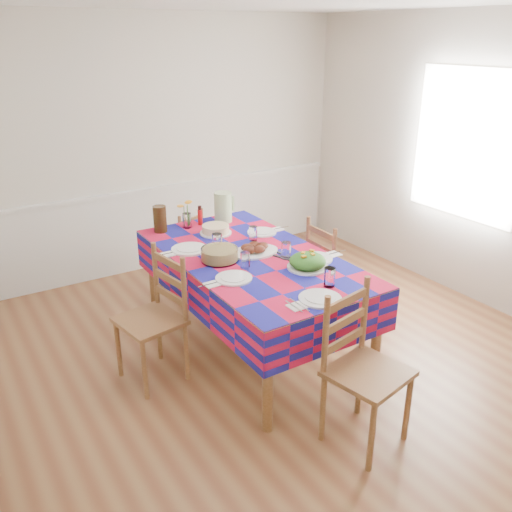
{
  "coord_description": "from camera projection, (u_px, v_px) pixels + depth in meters",
  "views": [
    {
      "loc": [
        -2.21,
        -2.99,
        2.48
      ],
      "look_at": [
        -0.16,
        0.26,
        0.9
      ],
      "focal_mm": 38.0,
      "sensor_mm": 36.0,
      "label": 1
    }
  ],
  "objects": [
    {
      "name": "pasta_bowl",
      "position": [
        220.0,
        254.0,
        4.23
      ],
      "size": [
        0.29,
        0.29,
        0.1
      ],
      "color": "white",
      "rests_on": "dining_table"
    },
    {
      "name": "salad_platter",
      "position": [
        308.0,
        262.0,
        4.1
      ],
      "size": [
        0.31,
        0.31,
        0.13
      ],
      "color": "white",
      "rests_on": "dining_table"
    },
    {
      "name": "green_pitcher",
      "position": [
        223.0,
        207.0,
        5.08
      ],
      "size": [
        0.17,
        0.17,
        0.28
      ],
      "primitive_type": "cylinder",
      "color": "#B3D798",
      "rests_on": "dining_table"
    },
    {
      "name": "dining_table",
      "position": [
        252.0,
        266.0,
        4.38
      ],
      "size": [
        1.14,
        2.12,
        0.83
      ],
      "color": "brown",
      "rests_on": "room"
    },
    {
      "name": "chair_right",
      "position": [
        331.0,
        272.0,
        4.9
      ],
      "size": [
        0.42,
        0.44,
        0.98
      ],
      "rotation": [
        0.0,
        0.0,
        1.56
      ],
      "color": "brown",
      "rests_on": "room"
    },
    {
      "name": "chair_near",
      "position": [
        362.0,
        370.0,
        3.41
      ],
      "size": [
        0.54,
        0.53,
        1.05
      ],
      "rotation": [
        0.0,
        0.0,
        0.2
      ],
      "color": "brown",
      "rests_on": "room"
    },
    {
      "name": "flower_vase",
      "position": [
        187.0,
        216.0,
        4.93
      ],
      "size": [
        0.16,
        0.13,
        0.26
      ],
      "color": "white",
      "rests_on": "dining_table"
    },
    {
      "name": "setting_left_near",
      "position": [
        237.0,
        272.0,
        3.98
      ],
      "size": [
        0.49,
        0.29,
        0.13
      ],
      "rotation": [
        0.0,
        0.0,
        1.57
      ],
      "color": "white",
      "rests_on": "dining_table"
    },
    {
      "name": "setting_right_far",
      "position": [
        259.0,
        232.0,
        4.77
      ],
      "size": [
        0.49,
        0.28,
        0.13
      ],
      "rotation": [
        0.0,
        0.0,
        -1.57
      ],
      "color": "white",
      "rests_on": "dining_table"
    },
    {
      "name": "tea_pitcher",
      "position": [
        160.0,
        219.0,
        4.82
      ],
      "size": [
        0.12,
        0.12,
        0.24
      ],
      "primitive_type": "cylinder",
      "color": "black",
      "rests_on": "dining_table"
    },
    {
      "name": "cake",
      "position": [
        216.0,
        230.0,
        4.81
      ],
      "size": [
        0.28,
        0.28,
        0.08
      ],
      "color": "white",
      "rests_on": "dining_table"
    },
    {
      "name": "name_card",
      "position": [
        336.0,
        304.0,
        3.55
      ],
      "size": [
        0.08,
        0.02,
        0.02
      ],
      "primitive_type": "cube",
      "color": "white",
      "rests_on": "dining_table"
    },
    {
      "name": "setting_right_near",
      "position": [
        305.0,
        255.0,
        4.27
      ],
      "size": [
        0.55,
        0.32,
        0.14
      ],
      "rotation": [
        0.0,
        0.0,
        -1.57
      ],
      "color": "white",
      "rests_on": "dining_table"
    },
    {
      "name": "serving_utensils",
      "position": [
        279.0,
        255.0,
        4.35
      ],
      "size": [
        0.17,
        0.37,
        0.01
      ],
      "color": "black",
      "rests_on": "dining_table"
    },
    {
      "name": "setting_near_head",
      "position": [
        323.0,
        291.0,
        3.68
      ],
      "size": [
        0.47,
        0.32,
        0.14
      ],
      "color": "white",
      "rests_on": "dining_table"
    },
    {
      "name": "room",
      "position": [
        294.0,
        205.0,
        3.86
      ],
      "size": [
        4.58,
        5.08,
        2.78
      ],
      "color": "brown",
      "rests_on": "ground"
    },
    {
      "name": "chair_left",
      "position": [
        155.0,
        318.0,
        4.06
      ],
      "size": [
        0.5,
        0.51,
        1.02
      ],
      "rotation": [
        0.0,
        0.0,
        -1.41
      ],
      "color": "brown",
      "rests_on": "room"
    },
    {
      "name": "hot_sauce",
      "position": [
        200.0,
        215.0,
        5.01
      ],
      "size": [
        0.04,
        0.04,
        0.18
      ],
      "primitive_type": "cylinder",
      "color": "#A90D0F",
      "rests_on": "dining_table"
    },
    {
      "name": "wainscot",
      "position": [
        163.0,
        223.0,
        6.13
      ],
      "size": [
        4.41,
        0.06,
        0.92
      ],
      "color": "white",
      "rests_on": "room"
    },
    {
      "name": "meat_platter",
      "position": [
        255.0,
        249.0,
        4.38
      ],
      "size": [
        0.4,
        0.29,
        0.08
      ],
      "color": "white",
      "rests_on": "dining_table"
    },
    {
      "name": "setting_left_far",
      "position": [
        199.0,
        247.0,
        4.44
      ],
      "size": [
        0.55,
        0.33,
        0.14
      ],
      "rotation": [
        0.0,
        0.0,
        1.57
      ],
      "color": "white",
      "rests_on": "dining_table"
    },
    {
      "name": "chair_far",
      "position": [
        184.0,
        250.0,
        5.56
      ],
      "size": [
        0.48,
        0.47,
        0.84
      ],
      "rotation": [
        0.0,
        0.0,
        3.51
      ],
      "color": "brown",
      "rests_on": "room"
    },
    {
      "name": "window_right",
      "position": [
        466.0,
        145.0,
        5.13
      ],
      "size": [
        0.0,
        1.4,
        1.4
      ],
      "primitive_type": "plane",
      "rotation": [
        0.0,
        -1.57,
        0.0
      ],
      "color": "white",
      "rests_on": "room"
    }
  ]
}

